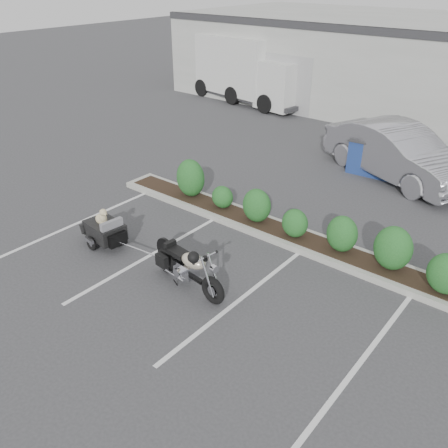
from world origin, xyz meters
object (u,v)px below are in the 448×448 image
Objects in this scene: motorcycle at (187,268)px; delivery_truck at (250,71)px; sedan at (397,152)px; pet_trailer at (105,229)px; dumpster at (377,156)px.

delivery_truck is (-8.43, 13.66, 0.99)m from motorcycle.
delivery_truck is (-9.50, 5.00, 0.63)m from sedan.
sedan reaches higher than pet_trailer.
sedan is 0.74× the size of delivery_truck.
delivery_truck reaches higher than sedan.
pet_trailer is (-2.78, 0.02, -0.06)m from motorcycle.
sedan is at bearing -2.56° from dumpster.
delivery_truck is at bearing 84.70° from sedan.
delivery_truck is (-8.89, 5.02, 0.90)m from dumpster.
motorcycle reaches higher than dumpster.
motorcycle is 8.73m from sedan.
delivery_truck reaches higher than motorcycle.
motorcycle is 0.41× the size of sedan.
sedan reaches higher than dumpster.
delivery_truck is at bearing 119.34° from pet_trailer.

